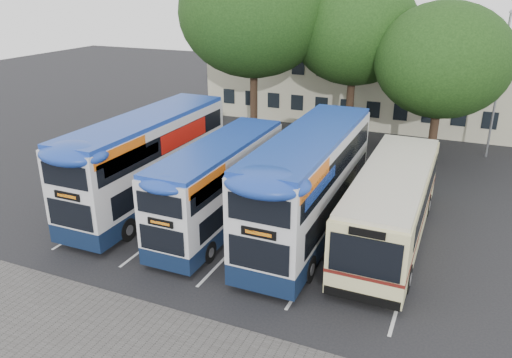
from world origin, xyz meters
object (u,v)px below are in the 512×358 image
Objects in this scene: tree_right at (443,61)px; tree_left at (254,13)px; bus_dd_left at (149,157)px; bus_dd_right at (310,180)px; bus_dd_mid at (221,181)px; bus_single at (392,201)px; lamp_post at (500,78)px; tree_mid at (355,30)px.

tree_left is at bearing -179.19° from tree_right.
bus_dd_right is (8.21, 0.12, 0.04)m from bus_dd_left.
bus_dd_mid is (4.29, -0.69, -0.34)m from bus_dd_left.
bus_dd_mid is 0.85× the size of bus_dd_right.
tree_right is 11.60m from bus_single.
bus_dd_left is 0.99× the size of bus_dd_right.
lamp_post is 0.82× the size of bus_dd_left.
bus_dd_mid is (-2.39, -14.41, -5.51)m from tree_mid.
lamp_post reaches higher than bus_dd_left.
bus_single is at bearing -68.79° from tree_mid.
tree_left is at bearing 106.89° from bus_dd_mid.
bus_dd_left is at bearing -179.16° from bus_dd_right.
tree_mid is 16.11m from bus_dd_left.
tree_mid is 15.61m from bus_dd_mid.
lamp_post is at bearing 43.72° from bus_dd_left.
bus_dd_mid is (-8.04, -12.31, -4.20)m from tree_right.
bus_dd_mid is at bearing -9.16° from bus_dd_left.
bus_dd_left is (-12.32, -11.62, -3.85)m from tree_right.
bus_dd_mid is at bearing -99.42° from tree_mid.
tree_left is at bearing 123.87° from bus_dd_right.
bus_dd_mid is at bearing -125.88° from lamp_post.
lamp_post is 19.39m from bus_dd_mid.
lamp_post is at bearing 12.80° from tree_left.
tree_left is 1.15× the size of bus_dd_right.
bus_dd_left is 1.16× the size of bus_dd_mid.
tree_mid is at bearing 64.05° from bus_dd_left.
tree_left is at bearing 136.44° from bus_single.
bus_dd_left is (-15.53, -14.85, -2.55)m from lamp_post.
tree_mid reaches higher than lamp_post.
bus_dd_left is (-0.60, -11.45, -6.20)m from tree_left.
bus_dd_left is 1.01× the size of bus_single.
bus_dd_left is at bearing 170.84° from bus_dd_mid.
bus_dd_left is 11.68m from bus_single.
bus_dd_left reaches higher than bus_single.
bus_dd_mid is 0.87× the size of bus_single.
tree_left is 1.34× the size of bus_dd_mid.
bus_dd_mid is 4.02m from bus_dd_right.
tree_left is 1.32× the size of tree_right.
lamp_post is at bearing 74.29° from bus_single.
bus_dd_right is at bearing -116.43° from lamp_post.
bus_dd_right is at bearing -166.03° from bus_single.
tree_left is 1.15× the size of tree_mid.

